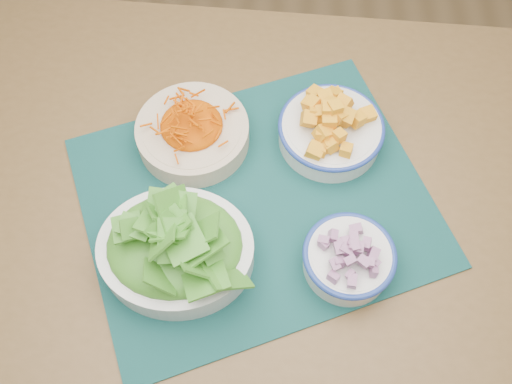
% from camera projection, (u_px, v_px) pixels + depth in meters
% --- Properties ---
extents(table, '(1.37, 0.97, 0.75)m').
position_uv_depth(table, '(266.00, 204.00, 1.13)').
color(table, brown).
rests_on(table, ground).
extents(placemat, '(0.74, 0.68, 0.00)m').
position_uv_depth(placemat, '(256.00, 201.00, 1.03)').
color(placemat, '#092B2A').
rests_on(placemat, table).
extents(carrot_bowl, '(0.25, 0.25, 0.08)m').
position_uv_depth(carrot_bowl, '(192.00, 129.00, 1.06)').
color(carrot_bowl, beige).
rests_on(carrot_bowl, placemat).
extents(squash_bowl, '(0.25, 0.25, 0.09)m').
position_uv_depth(squash_bowl, '(331.00, 127.00, 1.05)').
color(squash_bowl, silver).
rests_on(squash_bowl, placemat).
extents(lettuce_bowl, '(0.26, 0.23, 0.12)m').
position_uv_depth(lettuce_bowl, '(175.00, 245.00, 0.92)').
color(lettuce_bowl, silver).
rests_on(lettuce_bowl, placemat).
extents(onion_bowl, '(0.18, 0.18, 0.08)m').
position_uv_depth(onion_bowl, '(349.00, 257.00, 0.93)').
color(onion_bowl, silver).
rests_on(onion_bowl, placemat).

